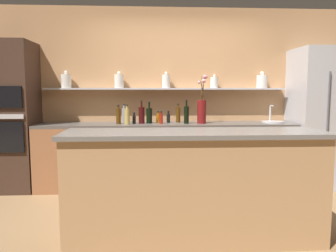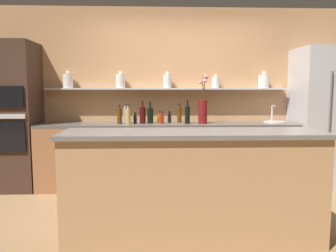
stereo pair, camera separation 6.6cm
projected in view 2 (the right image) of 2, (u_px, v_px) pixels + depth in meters
name	position (u px, v px, depth m)	size (l,w,h in m)	color
ground_plane	(188.00, 219.00, 3.53)	(12.00, 12.00, 0.00)	olive
back_wall_unit	(177.00, 96.00, 4.97)	(5.20, 0.28, 2.60)	tan
back_counter_unit	(168.00, 155.00, 4.70)	(3.62, 0.62, 0.92)	#99603D
island_counter	(193.00, 186.00, 3.00)	(2.37, 0.61, 1.02)	tan
refrigerator	(328.00, 118.00, 4.69)	(0.93, 0.73, 1.98)	#B7B7BC
oven_tower	(15.00, 116.00, 4.55)	(0.61, 0.64, 2.05)	#3D281E
flower_vase	(203.00, 108.00, 4.59)	(0.15, 0.17, 0.68)	maroon
sink_fixture	(274.00, 121.00, 4.72)	(0.31, 0.31, 0.25)	#B7B7BC
bottle_sauce_0	(135.00, 119.00, 4.58)	(0.05, 0.05, 0.16)	black
bottle_sauce_1	(159.00, 118.00, 4.71)	(0.06, 0.06, 0.17)	#9E4C0A
bottle_wine_2	(150.00, 115.00, 4.63)	(0.08, 0.08, 0.31)	black
bottle_spirit_3	(128.00, 116.00, 4.50)	(0.07, 0.07, 0.27)	tan
bottle_sauce_4	(162.00, 118.00, 4.57)	(0.05, 0.05, 0.17)	maroon
bottle_spirit_5	(119.00, 116.00, 4.55)	(0.06, 0.06, 0.27)	#4C2D0C
bottle_spirit_6	(179.00, 114.00, 4.76)	(0.06, 0.06, 0.27)	#4C2D0C
bottle_wine_7	(187.00, 114.00, 4.59)	(0.07, 0.07, 0.33)	black
bottle_wine_8	(143.00, 115.00, 4.60)	(0.08, 0.08, 0.32)	#380C0C
bottle_spirit_9	(125.00, 115.00, 4.72)	(0.06, 0.06, 0.27)	gray
bottle_sauce_10	(169.00, 118.00, 4.72)	(0.05, 0.05, 0.17)	black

